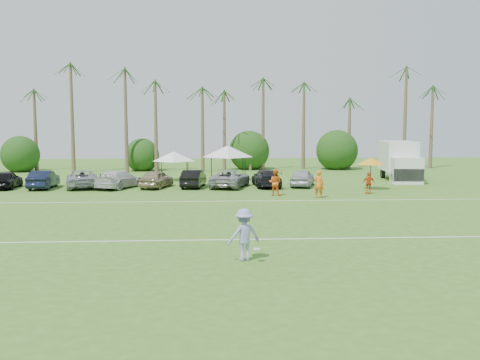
{
  "coord_description": "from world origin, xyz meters",
  "views": [
    {
      "loc": [
        1.39,
        -21.17,
        5.05
      ],
      "look_at": [
        3.34,
        12.19,
        1.6
      ],
      "focal_mm": 40.0,
      "sensor_mm": 36.0,
      "label": 1
    }
  ],
  "objects": [
    {
      "name": "palm_tree_10",
      "position": [
        23.0,
        38.0,
        9.21
      ],
      "size": [
        2.4,
        2.4,
        10.9
      ],
      "color": "brown",
      "rests_on": "ground"
    },
    {
      "name": "palm_tree_9",
      "position": [
        18.0,
        38.0,
        8.35
      ],
      "size": [
        2.4,
        2.4,
        9.9
      ],
      "color": "brown",
      "rests_on": "ground"
    },
    {
      "name": "canopy_tent_left",
      "position": [
        -1.79,
        27.49,
        2.65
      ],
      "size": [
        3.82,
        3.82,
        3.1
      ],
      "color": "black",
      "rests_on": "ground"
    },
    {
      "name": "box_truck",
      "position": [
        18.76,
        26.39,
        1.9
      ],
      "size": [
        3.4,
        7.16,
        3.56
      ],
      "rotation": [
        0.0,
        0.0,
        -0.12
      ],
      "color": "white",
      "rests_on": "ground"
    },
    {
      "name": "market_umbrella",
      "position": [
        14.02,
        19.73,
        2.24
      ],
      "size": [
        2.24,
        2.24,
        2.5
      ],
      "color": "black",
      "rests_on": "ground"
    },
    {
      "name": "palm_tree_4",
      "position": [
        -4.0,
        38.0,
        7.48
      ],
      "size": [
        2.4,
        2.4,
        8.9
      ],
      "color": "brown",
      "rests_on": "ground"
    },
    {
      "name": "palm_tree_5",
      "position": [
        0.0,
        38.0,
        8.35
      ],
      "size": [
        2.4,
        2.4,
        9.9
      ],
      "color": "brown",
      "rests_on": "ground"
    },
    {
      "name": "palm_tree_11",
      "position": [
        27.0,
        38.0,
        10.06
      ],
      "size": [
        2.4,
        2.4,
        11.9
      ],
      "color": "brown",
      "rests_on": "ground"
    },
    {
      "name": "parked_car_8",
      "position": [
        9.07,
        22.21,
        0.72
      ],
      "size": [
        2.84,
        4.52,
        1.43
      ],
      "primitive_type": "imported",
      "rotation": [
        0.0,
        0.0,
        2.85
      ],
      "color": "#B1B3BD",
      "rests_on": "ground"
    },
    {
      "name": "parked_car_3",
      "position": [
        -5.83,
        21.83,
        0.72
      ],
      "size": [
        3.69,
        5.34,
        1.43
      ],
      "primitive_type": "imported",
      "rotation": [
        0.0,
        0.0,
        2.77
      ],
      "color": "silver",
      "rests_on": "ground"
    },
    {
      "name": "parked_car_4",
      "position": [
        -2.85,
        21.93,
        0.72
      ],
      "size": [
        2.83,
        4.52,
        1.43
      ],
      "primitive_type": "imported",
      "rotation": [
        0.0,
        0.0,
        2.85
      ],
      "color": "#9C8B6B",
      "rests_on": "ground"
    },
    {
      "name": "parked_car_7",
      "position": [
        6.09,
        22.11,
        0.72
      ],
      "size": [
        2.21,
        5.02,
        1.43
      ],
      "primitive_type": "imported",
      "rotation": [
        0.0,
        0.0,
        3.18
      ],
      "color": "black",
      "rests_on": "ground"
    },
    {
      "name": "sideline_player_c",
      "position": [
        13.1,
        17.16,
        0.81
      ],
      "size": [
        0.98,
        0.47,
        1.62
      ],
      "primitive_type": "imported",
      "rotation": [
        0.0,
        0.0,
        3.22
      ],
      "color": "#DD5218",
      "rests_on": "ground"
    },
    {
      "name": "parked_car_1",
      "position": [
        -11.79,
        21.98,
        0.72
      ],
      "size": [
        1.6,
        4.38,
        1.43
      ],
      "primitive_type": "imported",
      "rotation": [
        0.0,
        0.0,
        3.16
      ],
      "color": "#141A34",
      "rests_on": "ground"
    },
    {
      "name": "palm_tree_2",
      "position": [
        -12.0,
        38.0,
        9.21
      ],
      "size": [
        2.4,
        2.4,
        10.9
      ],
      "color": "brown",
      "rests_on": "ground"
    },
    {
      "name": "canopy_tent_right",
      "position": [
        3.1,
        27.44,
        3.19
      ],
      "size": [
        4.59,
        4.59,
        3.72
      ],
      "color": "black",
      "rests_on": "ground"
    },
    {
      "name": "palm_tree_6",
      "position": [
        4.0,
        38.0,
        9.21
      ],
      "size": [
        2.4,
        2.4,
        10.9
      ],
      "color": "brown",
      "rests_on": "ground"
    },
    {
      "name": "bush_tree_3",
      "position": [
        16.0,
        39.0,
        1.8
      ],
      "size": [
        4.0,
        4.0,
        4.0
      ],
      "color": "brown",
      "rests_on": "ground"
    },
    {
      "name": "parked_car_2",
      "position": [
        -8.81,
        22.25,
        0.72
      ],
      "size": [
        3.53,
        5.58,
        1.43
      ],
      "primitive_type": "imported",
      "rotation": [
        0.0,
        0.0,
        3.38
      ],
      "color": "#9397A1",
      "rests_on": "ground"
    },
    {
      "name": "sideline_player_b",
      "position": [
        6.13,
        16.7,
        0.94
      ],
      "size": [
        1.12,
        1.01,
        1.88
      ],
      "primitive_type": "imported",
      "rotation": [
        0.0,
        0.0,
        2.75
      ],
      "color": "orange",
      "rests_on": "ground"
    },
    {
      "name": "palm_tree_8",
      "position": [
        13.0,
        38.0,
        7.48
      ],
      "size": [
        2.4,
        2.4,
        8.9
      ],
      "color": "brown",
      "rests_on": "ground"
    },
    {
      "name": "bush_tree_0",
      "position": [
        -19.0,
        39.0,
        1.8
      ],
      "size": [
        4.0,
        4.0,
        4.0
      ],
      "color": "brown",
      "rests_on": "ground"
    },
    {
      "name": "parked_car_0",
      "position": [
        -14.77,
        22.15,
        0.72
      ],
      "size": [
        1.86,
        4.28,
        1.43
      ],
      "primitive_type": "imported",
      "rotation": [
        0.0,
        0.0,
        3.18
      ],
      "color": "black",
      "rests_on": "ground"
    },
    {
      "name": "sideline_player_a",
      "position": [
        9.0,
        15.29,
        0.96
      ],
      "size": [
        0.8,
        0.64,
        1.92
      ],
      "primitive_type": "imported",
      "rotation": [
        0.0,
        0.0,
        2.84
      ],
      "color": "orange",
      "rests_on": "ground"
    },
    {
      "name": "palm_tree_1",
      "position": [
        -17.0,
        38.0,
        8.35
      ],
      "size": [
        2.4,
        2.4,
        9.9
      ],
      "color": "brown",
      "rests_on": "ground"
    },
    {
      "name": "bush_tree_2",
      "position": [
        6.0,
        39.0,
        1.8
      ],
      "size": [
        4.0,
        4.0,
        4.0
      ],
      "color": "brown",
      "rests_on": "ground"
    },
    {
      "name": "palm_tree_3",
      "position": [
        -8.0,
        38.0,
        10.06
      ],
      "size": [
        2.4,
        2.4,
        11.9
      ],
      "color": "brown",
      "rests_on": "ground"
    },
    {
      "name": "frisbee_player",
      "position": [
        2.68,
        -1.63,
        0.98
      ],
      "size": [
        1.43,
        1.1,
        1.95
      ],
      "rotation": [
        0.0,
        0.0,
        3.47
      ],
      "color": "#9392D0",
      "rests_on": "ground"
    },
    {
      "name": "parked_car_6",
      "position": [
        3.11,
        21.88,
        0.72
      ],
      "size": [
        3.77,
        5.63,
        1.43
      ],
      "primitive_type": "imported",
      "rotation": [
        0.0,
        0.0,
        2.85
      ],
      "color": "#949598",
      "rests_on": "ground"
    },
    {
      "name": "palm_tree_7",
      "position": [
        8.0,
        38.0,
        10.06
      ],
      "size": [
        2.4,
        2.4,
        11.9
      ],
      "color": "brown",
      "rests_on": "ground"
    },
    {
      "name": "bush_tree_1",
      "position": [
        -6.0,
        39.0,
        1.8
      ],
      "size": [
        4.0,
        4.0,
        4.0
      ],
      "color": "brown",
      "rests_on": "ground"
    },
    {
      "name": "field_lines",
      "position": [
        0.0,
        8.0,
        0.01
      ],
      "size": [
        80.0,
        12.1,
        0.01
      ],
      "color": "white",
      "rests_on": "ground"
    },
    {
      "name": "parked_car_5",
      "position": [
        0.13,
        22.12,
        0.72
      ],
      "size": [
        2.08,
        4.52,
        1.43
      ],
      "primitive_type": "imported",
      "rotation": [
        0.0,
        0.0,
        3.01
      ],
      "color": "black",
      "rests_on": "ground"
    },
    {
      "name": "ground",
      "position": [
        0.0,
        0.0,
        0.0
      ],
      "size": [
        120.0,
        120.0,
        0.0
      ],
      "primitive_type": "plane",
      "color": "#3F6E21",
      "rests_on": "ground"
    }
  ]
}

